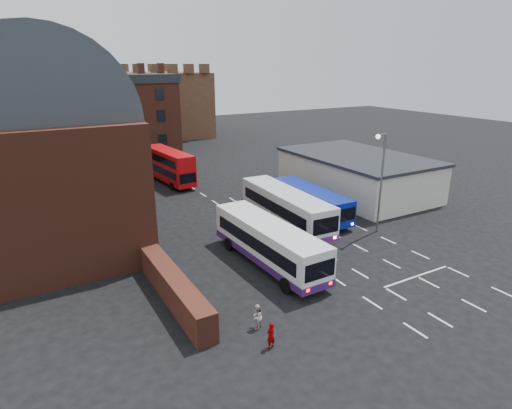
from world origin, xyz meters
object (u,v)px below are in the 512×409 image
bus_white_inbound (286,206)px  bus_red_double (169,166)px  bus_white_outbound (269,241)px  pedestrian_beige (257,317)px  street_lamp (381,174)px  bus_blue (311,200)px  pedestrian_red (271,335)px

bus_white_inbound → bus_red_double: bus_red_double is taller
bus_white_outbound → bus_white_inbound: size_ratio=0.96×
bus_white_outbound → bus_white_inbound: bearing=46.0°
bus_white_outbound → bus_red_double: bearing=85.8°
pedestrian_beige → bus_white_inbound: bearing=-164.0°
bus_red_double → bus_white_outbound: bearing=82.1°
bus_red_double → street_lamp: size_ratio=1.18×
bus_blue → bus_red_double: size_ratio=1.00×
bus_white_outbound → bus_red_double: size_ratio=1.13×
pedestrian_red → street_lamp: bearing=-164.6°
bus_blue → pedestrian_beige: (-13.27, -12.98, -0.89)m
street_lamp → bus_white_outbound: bearing=-176.8°
street_lamp → pedestrian_beige: street_lamp is taller
bus_red_double → bus_white_inbound: bearing=96.8°
bus_red_double → street_lamp: bearing=107.1°
bus_blue → pedestrian_beige: bus_blue is taller
bus_red_double → pedestrian_beige: bus_red_double is taller
bus_white_inbound → pedestrian_red: (-10.04, -13.82, -1.15)m
bus_red_double → pedestrian_beige: size_ratio=7.09×
pedestrian_beige → bus_red_double: bearing=-135.4°
bus_white_inbound → bus_blue: size_ratio=1.17×
bus_white_outbound → pedestrian_red: (-4.83, -8.13, -1.09)m
bus_white_outbound → pedestrian_beige: (-4.59, -6.35, -1.10)m
bus_blue → bus_red_double: 19.49m
bus_blue → street_lamp: (2.32, -6.01, 3.51)m
bus_white_inbound → bus_red_double: size_ratio=1.17×
bus_white_outbound → pedestrian_beige: bearing=-127.4°
bus_blue → street_lamp: street_lamp is taller
bus_red_double → pedestrian_red: (-6.00, -32.75, -1.37)m
bus_red_double → street_lamp: street_lamp is taller
bus_white_inbound → pedestrian_red: 17.12m
street_lamp → bus_red_double: bearing=112.3°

